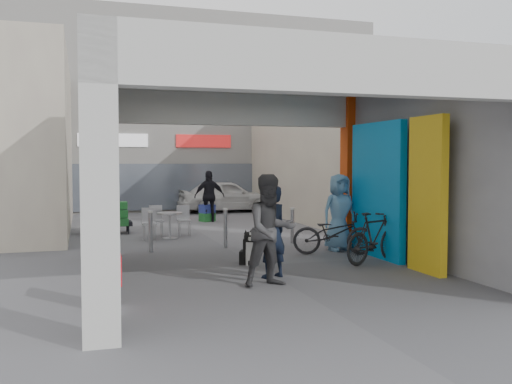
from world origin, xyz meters
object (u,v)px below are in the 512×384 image
object	(u,v)px
man_back_turned	(271,230)
bicycle_front	(334,233)
cafe_set	(164,226)
man_elderly	(339,212)
man_crates	(209,196)
bicycle_rear	(375,237)
border_collie	(248,250)
white_van	(226,196)
produce_stand	(107,221)
man_with_dog	(272,232)

from	to	relation	value
man_back_turned	bicycle_front	world-z (taller)	man_back_turned
cafe_set	man_back_turned	bearing A→B (deg)	-82.68
bicycle_front	man_elderly	bearing A→B (deg)	-18.17
man_crates	bicycle_front	xyz separation A→B (m)	(1.11, -7.26, -0.39)
bicycle_rear	man_back_turned	bearing A→B (deg)	93.47
man_crates	bicycle_front	size ratio (longest dim) A/B	0.97
cafe_set	border_collie	bearing A→B (deg)	-77.25
man_crates	bicycle_rear	size ratio (longest dim) A/B	1.01
man_back_turned	bicycle_rear	xyz separation A→B (m)	(2.60, 1.35, -0.39)
bicycle_front	bicycle_rear	bearing A→B (deg)	-145.73
man_elderly	man_crates	size ratio (longest dim) A/B	1.01
man_back_turned	bicycle_front	size ratio (longest dim) A/B	1.03
man_elderly	bicycle_front	distance (m)	0.72
white_van	border_collie	bearing A→B (deg)	166.84
border_collie	bicycle_front	bearing A→B (deg)	40.40
man_back_turned	man_crates	world-z (taller)	man_back_turned
produce_stand	man_with_dog	bearing A→B (deg)	-59.64
bicycle_front	bicycle_rear	distance (m)	1.23
man_with_dog	bicycle_front	bearing A→B (deg)	-158.25
cafe_set	produce_stand	size ratio (longest dim) A/B	1.03
border_collie	bicycle_rear	size ratio (longest dim) A/B	0.41
man_back_turned	bicycle_front	distance (m)	3.43
cafe_set	bicycle_rear	world-z (taller)	bicycle_rear
man_crates	white_van	distance (m)	3.66
white_van	man_with_dog	bearing A→B (deg)	168.26
man_back_turned	white_van	world-z (taller)	man_back_turned
border_collie	man_elderly	size ratio (longest dim) A/B	0.40
produce_stand	man_crates	bearing A→B (deg)	44.39
man_with_dog	bicycle_rear	xyz separation A→B (m)	(2.38, 0.75, -0.29)
produce_stand	bicycle_rear	xyz separation A→B (m)	(4.81, -6.24, 0.16)
man_with_dog	man_back_turned	xyz separation A→B (m)	(-0.22, -0.60, 0.10)
man_back_turned	man_crates	size ratio (longest dim) A/B	1.06
man_with_dog	man_elderly	world-z (taller)	man_elderly
bicycle_front	man_crates	bearing A→B (deg)	27.36
produce_stand	man_back_turned	world-z (taller)	man_back_turned
man_back_turned	produce_stand	bearing A→B (deg)	98.03
border_collie	man_with_dog	world-z (taller)	man_with_dog
cafe_set	bicycle_front	size ratio (longest dim) A/B	0.78
bicycle_rear	white_van	bearing A→B (deg)	-23.87
man_back_turned	man_elderly	world-z (taller)	man_back_turned
border_collie	man_elderly	xyz separation A→B (m)	(2.45, 1.08, 0.59)
man_elderly	white_van	bearing A→B (deg)	84.72
cafe_set	bicycle_front	xyz separation A→B (m)	(3.09, -3.81, 0.17)
bicycle_rear	man_elderly	bearing A→B (deg)	-24.92
man_back_turned	man_elderly	xyz separation A→B (m)	(2.63, 3.01, -0.04)
border_collie	bicycle_front	world-z (taller)	bicycle_front
bicycle_rear	white_van	size ratio (longest dim) A/B	0.45
cafe_set	man_with_dog	distance (m)	5.86
produce_stand	bicycle_rear	bearing A→B (deg)	-41.21
man_elderly	man_crates	xyz separation A→B (m)	(-1.47, 6.78, -0.01)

